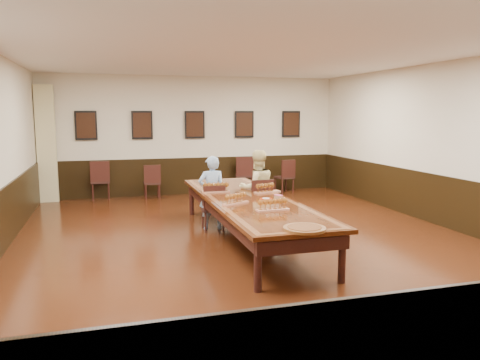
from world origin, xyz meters
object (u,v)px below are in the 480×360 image
object	(u,v)px
spare_chair_d	(284,176)
person_woman	(257,188)
chair_man	(213,207)
spare_chair_c	(244,174)
spare_chair_a	(100,180)
conference_table	(248,206)
carved_platter	(305,228)
person_man	(212,193)
spare_chair_b	(152,182)
chair_woman	(259,203)

from	to	relation	value
spare_chair_d	person_woman	xyz separation A→B (m)	(-1.95, -3.51, 0.28)
chair_man	spare_chair_c	xyz separation A→B (m)	(1.79, 3.97, 0.07)
spare_chair_a	conference_table	xyz separation A→B (m)	(2.51, -4.79, 0.11)
chair_man	spare_chair_d	size ratio (longest dim) A/B	0.95
chair_man	spare_chair_c	bearing A→B (deg)	-111.95
person_woman	carved_platter	distance (m)	3.31
person_man	person_woman	distance (m)	0.91
person_man	conference_table	size ratio (longest dim) A/B	0.28
chair_man	spare_chair_c	size ratio (longest dim) A/B	0.87
chair_man	spare_chair_d	xyz separation A→B (m)	(2.86, 3.60, 0.03)
conference_table	carved_platter	world-z (taller)	carved_platter
spare_chair_c	carved_platter	size ratio (longest dim) A/B	1.49
chair_man	person_man	distance (m)	0.28
spare_chair_a	spare_chair_d	xyz separation A→B (m)	(4.94, -0.33, -0.04)
carved_platter	spare_chair_d	bearing A→B (deg)	70.58
spare_chair_a	conference_table	bearing A→B (deg)	117.03
spare_chair_a	person_man	xyz separation A→B (m)	(2.08, -3.83, 0.20)
spare_chair_c	person_man	size ratio (longest dim) A/B	0.72
spare_chair_c	person_woman	distance (m)	3.98
chair_man	spare_chair_b	xyz separation A→B (m)	(-0.79, 3.68, 0.01)
spare_chair_b	chair_man	bearing A→B (deg)	102.31
carved_platter	conference_table	bearing A→B (deg)	90.90
person_man	conference_table	xyz separation A→B (m)	(0.43, -0.96, -0.10)
chair_man	conference_table	distance (m)	0.98
chair_woman	person_man	size ratio (longest dim) A/B	0.68
spare_chair_c	spare_chair_d	size ratio (longest dim) A/B	1.09
person_man	person_woman	xyz separation A→B (m)	(0.91, -0.00, 0.04)
conference_table	chair_man	bearing A→B (deg)	116.51
spare_chair_b	carved_platter	distance (m)	6.99
chair_man	chair_woman	xyz separation A→B (m)	(0.92, -0.01, 0.04)
spare_chair_b	spare_chair_d	size ratio (longest dim) A/B	0.96
spare_chair_d	carved_platter	size ratio (longest dim) A/B	1.36
spare_chair_c	conference_table	xyz separation A→B (m)	(-1.36, -4.83, 0.10)
chair_man	spare_chair_a	distance (m)	4.44
spare_chair_b	spare_chair_a	bearing A→B (deg)	-10.85
spare_chair_a	carved_platter	bearing A→B (deg)	109.09
carved_platter	chair_man	bearing A→B (deg)	98.35
spare_chair_b	spare_chair_c	size ratio (longest dim) A/B	0.88
chair_man	spare_chair_c	distance (m)	4.35
spare_chair_c	conference_table	distance (m)	5.02
spare_chair_d	spare_chair_c	bearing A→B (deg)	-31.33
chair_woman	carved_platter	distance (m)	3.22
spare_chair_b	conference_table	distance (m)	4.71
conference_table	chair_woman	bearing A→B (deg)	60.42
spare_chair_d	conference_table	world-z (taller)	spare_chair_d
person_woman	carved_platter	xyz separation A→B (m)	(-0.44, -3.28, 0.02)
carved_platter	person_man	bearing A→B (deg)	98.05
spare_chair_c	person_woman	size ratio (longest dim) A/B	0.68
spare_chair_c	spare_chair_b	bearing A→B (deg)	16.56
spare_chair_a	spare_chair_d	bearing A→B (deg)	175.59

